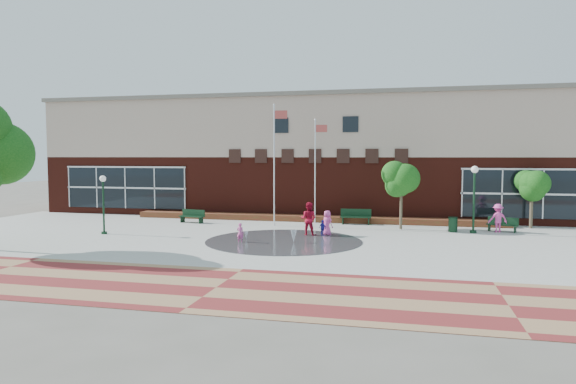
% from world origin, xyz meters
% --- Properties ---
extents(ground, '(120.00, 120.00, 0.00)m').
position_xyz_m(ground, '(0.00, 0.00, 0.00)').
color(ground, '#666056').
rests_on(ground, ground).
extents(plaza_concrete, '(46.00, 18.00, 0.01)m').
position_xyz_m(plaza_concrete, '(0.00, 4.00, 0.00)').
color(plaza_concrete, '#A8A8A0').
rests_on(plaza_concrete, ground).
extents(paver_band, '(46.00, 6.00, 0.01)m').
position_xyz_m(paver_band, '(0.00, -7.00, 0.00)').
color(paver_band, maroon).
rests_on(paver_band, ground).
extents(splash_pad, '(8.40, 8.40, 0.01)m').
position_xyz_m(splash_pad, '(0.00, 3.00, 0.00)').
color(splash_pad, '#383A3D').
rests_on(splash_pad, ground).
extents(library_building, '(44.40, 10.40, 9.20)m').
position_xyz_m(library_building, '(0.00, 17.48, 4.64)').
color(library_building, '#4B1710').
rests_on(library_building, ground).
extents(flower_bed, '(26.00, 1.20, 0.40)m').
position_xyz_m(flower_bed, '(0.00, 11.60, 0.00)').
color(flower_bed, maroon).
rests_on(flower_bed, ground).
extents(flagpole_left, '(0.93, 0.21, 7.96)m').
position_xyz_m(flagpole_left, '(-2.02, 8.88, 4.43)').
color(flagpole_left, silver).
rests_on(flagpole_left, ground).
extents(flagpole_right, '(0.87, 0.18, 7.10)m').
position_xyz_m(flagpole_right, '(0.34, 10.82, 3.96)').
color(flagpole_right, silver).
rests_on(flagpole_right, ground).
extents(lamp_left, '(0.37, 0.37, 3.45)m').
position_xyz_m(lamp_left, '(-10.90, 3.12, 2.14)').
color(lamp_left, black).
rests_on(lamp_left, ground).
extents(lamp_right, '(0.42, 0.42, 4.01)m').
position_xyz_m(lamp_right, '(10.28, 8.42, 2.49)').
color(lamp_right, black).
rests_on(lamp_right, ground).
extents(bench_left, '(1.89, 0.87, 0.92)m').
position_xyz_m(bench_left, '(-7.93, 8.98, 0.30)').
color(bench_left, black).
rests_on(bench_left, ground).
extents(bench_mid, '(2.08, 0.68, 1.03)m').
position_xyz_m(bench_mid, '(3.09, 10.76, 0.33)').
color(bench_mid, black).
rests_on(bench_mid, ground).
extents(bench_right, '(1.83, 1.12, 0.89)m').
position_xyz_m(bench_right, '(12.05, 9.34, 0.29)').
color(bench_right, black).
rests_on(bench_right, ground).
extents(trash_can, '(0.57, 0.57, 0.93)m').
position_xyz_m(trash_can, '(9.14, 8.61, 0.47)').
color(trash_can, black).
rests_on(trash_can, ground).
extents(tree_mid, '(2.46, 2.46, 4.15)m').
position_xyz_m(tree_mid, '(6.06, 9.09, 3.02)').
color(tree_mid, '#443A29').
rests_on(tree_mid, ground).
extents(tree_small_right, '(2.23, 2.23, 3.81)m').
position_xyz_m(tree_small_right, '(14.08, 11.38, 2.78)').
color(tree_small_right, '#443A29').
rests_on(tree_small_right, ground).
extents(water_jet_a, '(0.35, 0.35, 0.68)m').
position_xyz_m(water_jet_a, '(0.64, 2.59, 0.00)').
color(water_jet_a, white).
rests_on(water_jet_a, ground).
extents(water_jet_b, '(0.21, 0.21, 0.48)m').
position_xyz_m(water_jet_b, '(-2.05, 2.82, 0.00)').
color(water_jet_b, white).
rests_on(water_jet_b, ground).
extents(child_splash, '(0.40, 0.28, 1.06)m').
position_xyz_m(child_splash, '(-2.16, 2.10, 0.53)').
color(child_splash, '#E055A3').
rests_on(child_splash, ground).
extents(adult_red, '(1.02, 0.84, 1.93)m').
position_xyz_m(adult_red, '(0.91, 5.35, 0.97)').
color(adult_red, '#AD0F28').
rests_on(adult_red, ground).
extents(adult_pink, '(0.85, 0.77, 1.45)m').
position_xyz_m(adult_pink, '(1.95, 5.63, 0.72)').
color(adult_pink, '#EC52A9').
rests_on(adult_pink, ground).
extents(child_blue, '(0.57, 0.52, 0.93)m').
position_xyz_m(child_blue, '(1.74, 5.27, 0.47)').
color(child_blue, '#302BB5').
rests_on(child_blue, ground).
extents(person_bench, '(1.22, 0.86, 1.72)m').
position_xyz_m(person_bench, '(11.74, 9.08, 0.86)').
color(person_bench, '#EE47A5').
rests_on(person_bench, ground).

